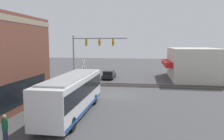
# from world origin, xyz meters

# --- Properties ---
(ground_plane) EXTENTS (120.00, 120.00, 0.00)m
(ground_plane) POSITION_xyz_m (0.00, 0.00, 0.00)
(ground_plane) COLOR #4C4C4F
(shop_building) EXTENTS (12.39, 8.70, 5.15)m
(shop_building) POSITION_xyz_m (13.52, -11.20, 2.58)
(shop_building) COLOR beige
(shop_building) RESTS_ON ground
(city_bus) EXTENTS (10.72, 2.59, 3.32)m
(city_bus) POSITION_xyz_m (-7.34, 2.80, 1.83)
(city_bus) COLOR white
(city_bus) RESTS_ON ground
(traffic_signal_gantry) EXTENTS (0.42, 7.32, 7.03)m
(traffic_signal_gantry) POSITION_xyz_m (3.76, 4.20, 5.21)
(traffic_signal_gantry) COLOR gray
(traffic_signal_gantry) RESTS_ON ground
(crossing_signal) EXTENTS (1.41, 1.18, 3.81)m
(crossing_signal) POSITION_xyz_m (4.37, 5.20, 2.30)
(crossing_signal) COLOR gray
(crossing_signal) RESTS_ON ground
(rail_track_near) EXTENTS (2.60, 60.00, 0.15)m
(rail_track_near) POSITION_xyz_m (6.00, 0.00, 0.03)
(rail_track_near) COLOR #332D28
(rail_track_near) RESTS_ON ground
(parked_car_black) EXTENTS (4.66, 1.82, 1.41)m
(parked_car_black) POSITION_xyz_m (11.50, 2.80, 0.66)
(parked_car_black) COLOR black
(parked_car_black) RESTS_ON ground
(pedestrian_by_lamp) EXTENTS (0.34, 0.34, 1.79)m
(pedestrian_by_lamp) POSITION_xyz_m (-13.22, 5.05, 0.92)
(pedestrian_by_lamp) COLOR #2D3351
(pedestrian_by_lamp) RESTS_ON ground
(pedestrian_at_crossing) EXTENTS (0.34, 0.34, 1.74)m
(pedestrian_at_crossing) POSITION_xyz_m (3.90, 5.24, 0.89)
(pedestrian_at_crossing) COLOR #2D3351
(pedestrian_at_crossing) RESTS_ON ground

